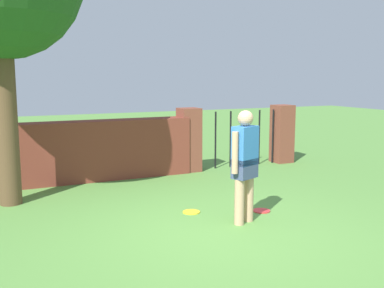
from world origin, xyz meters
The scene contains 6 objects.
ground_plane centered at (0.00, 0.00, 0.00)m, with size 40.00×40.00×0.00m, color #568C3D.
brick_wall centered at (-1.50, 3.81, 0.60)m, with size 5.43×0.50×1.21m, color brown.
person centered at (0.52, 0.21, 0.90)m, with size 0.51×0.34×1.62m.
fence_gate centered at (2.56, 3.81, 0.70)m, with size 2.94×0.44×1.40m.
frisbee_yellow centered at (0.04, 0.97, 0.01)m, with size 0.27×0.27×0.02m, color yellow.
frisbee_red centered at (1.06, 0.56, 0.01)m, with size 0.27×0.27×0.02m, color red.
Camera 1 is at (-2.82, -5.18, 2.09)m, focal length 42.42 mm.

